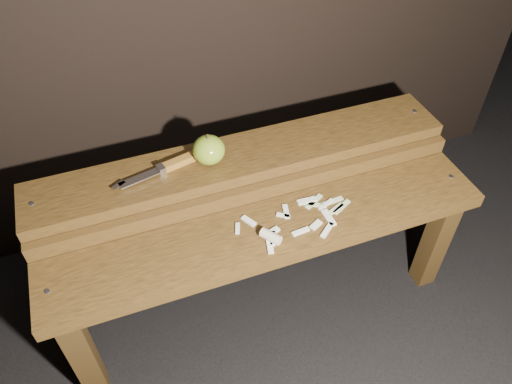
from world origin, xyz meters
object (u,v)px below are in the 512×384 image
object	(u,v)px
bench_rear_tier	(243,177)
knife	(170,165)
bench_front_tier	(272,247)
apple	(209,150)

from	to	relation	value
bench_rear_tier	knife	bearing A→B (deg)	176.40
bench_front_tier	knife	distance (m)	0.35
bench_front_tier	bench_rear_tier	size ratio (longest dim) A/B	1.00
bench_rear_tier	knife	size ratio (longest dim) A/B	4.92
bench_front_tier	bench_rear_tier	world-z (taller)	bench_rear_tier
apple	knife	size ratio (longest dim) A/B	0.38
knife	bench_front_tier	bearing A→B (deg)	-49.94
bench_rear_tier	knife	distance (m)	0.22
bench_rear_tier	apple	distance (m)	0.16
apple	knife	xyz separation A→B (m)	(-0.11, 0.01, -0.03)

